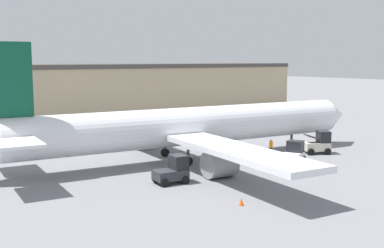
# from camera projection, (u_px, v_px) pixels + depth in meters

# --- Properties ---
(ground_plane) EXTENTS (400.00, 400.00, 0.00)m
(ground_plane) POSITION_uv_depth(u_px,v_px,m) (192.00, 159.00, 49.42)
(ground_plane) COLOR slate
(terminal_building) EXTENTS (84.72, 15.08, 9.43)m
(terminal_building) POSITION_uv_depth(u_px,v_px,m) (80.00, 93.00, 79.57)
(terminal_building) COLOR tan
(terminal_building) RESTS_ON ground_plane
(airplane) EXTENTS (44.44, 39.04, 11.63)m
(airplane) POSITION_uv_depth(u_px,v_px,m) (183.00, 127.00, 48.47)
(airplane) COLOR white
(airplane) RESTS_ON ground_plane
(ground_crew_worker) EXTENTS (0.38, 0.38, 1.73)m
(ground_crew_worker) POSITION_uv_depth(u_px,v_px,m) (271.00, 147.00, 51.44)
(ground_crew_worker) COLOR #1E2338
(ground_crew_worker) RESTS_ON ground_plane
(baggage_tug) EXTENTS (2.91, 2.27, 2.30)m
(baggage_tug) POSITION_uv_depth(u_px,v_px,m) (173.00, 171.00, 39.80)
(baggage_tug) COLOR #2D2D33
(baggage_tug) RESTS_ON ground_plane
(belt_loader_truck) EXTENTS (3.27, 3.08, 2.48)m
(belt_loader_truck) POSITION_uv_depth(u_px,v_px,m) (318.00, 143.00, 52.27)
(belt_loader_truck) COLOR beige
(belt_loader_truck) RESTS_ON ground_plane
(pushback_tug) EXTENTS (3.20, 2.81, 2.28)m
(pushback_tug) POSITION_uv_depth(u_px,v_px,m) (293.00, 154.00, 46.77)
(pushback_tug) COLOR silver
(pushback_tug) RESTS_ON ground_plane
(safety_cone_near) EXTENTS (0.36, 0.36, 0.55)m
(safety_cone_near) POSITION_uv_depth(u_px,v_px,m) (241.00, 202.00, 33.67)
(safety_cone_near) COLOR #EF590F
(safety_cone_near) RESTS_ON ground_plane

